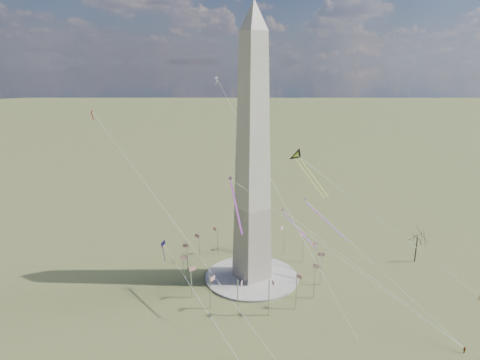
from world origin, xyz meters
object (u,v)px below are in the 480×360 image
washington_monument (253,157)px  kite_delta_black (298,157)px  person_east (479,298)px  tree_near (418,236)px

washington_monument → kite_delta_black: 35.68m
washington_monument → person_east: size_ratio=53.99×
tree_near → kite_delta_black: 58.69m
person_east → tree_near: bearing=-102.4°
washington_monument → kite_delta_black: size_ratio=4.81×
tree_near → person_east: (-7.63, -31.10, -10.74)m
tree_near → kite_delta_black: kite_delta_black is taller
tree_near → kite_delta_black: size_ratio=0.79×
person_east → kite_delta_black: (-24.86, 69.82, 40.55)m
washington_monument → tree_near: washington_monument is taller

